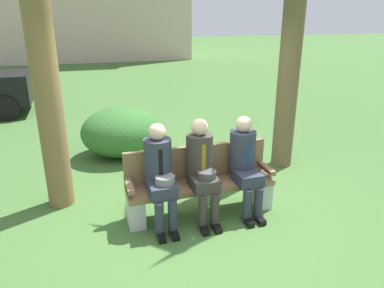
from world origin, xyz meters
name	(u,v)px	position (x,y,z in m)	size (l,w,h in m)	color
ground_plane	(200,214)	(0.00, 0.00, 0.00)	(80.00, 80.00, 0.00)	#3F672F
park_bench	(200,183)	(0.01, 0.07, 0.42)	(1.93, 0.44, 0.90)	brown
seated_man_left	(160,171)	(-0.54, -0.06, 0.72)	(0.34, 0.72, 1.30)	#2D3342
seated_man_middle	(202,166)	(-0.01, -0.06, 0.73)	(0.34, 0.72, 1.31)	#38332D
seated_man_right	(245,160)	(0.59, -0.05, 0.72)	(0.34, 0.72, 1.29)	#2D3342
shrub_near_bench	(121,132)	(-0.74, 2.50, 0.46)	(1.47, 1.35, 0.92)	#32672B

